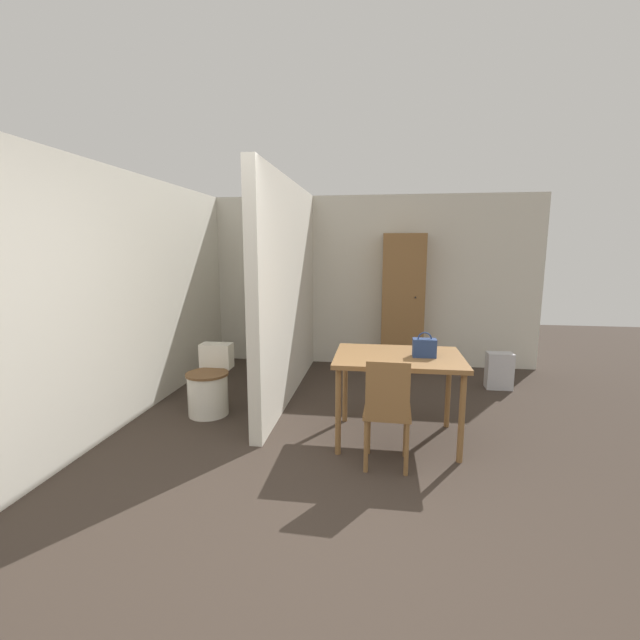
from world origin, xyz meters
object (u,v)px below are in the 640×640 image
(dining_table, at_px, (398,365))
(toilet, at_px, (210,387))
(handbag, at_px, (424,347))
(wooden_cabinet, at_px, (403,303))
(space_heater, at_px, (499,371))
(wooden_chair, at_px, (387,409))

(dining_table, bearing_deg, toilet, 168.93)
(handbag, bearing_deg, wooden_cabinet, 91.75)
(dining_table, relative_size, space_heater, 2.46)
(space_heater, bearing_deg, toilet, -158.83)
(toilet, bearing_deg, handbag, -10.45)
(dining_table, xyz_separation_m, wooden_chair, (-0.10, -0.54, -0.22))
(handbag, distance_m, space_heater, 2.11)
(dining_table, height_order, wooden_chair, wooden_chair)
(wooden_cabinet, bearing_deg, space_heater, -32.79)
(wooden_cabinet, bearing_deg, handbag, -88.25)
(wooden_chair, relative_size, wooden_cabinet, 0.47)
(dining_table, height_order, wooden_cabinet, wooden_cabinet)
(dining_table, xyz_separation_m, handbag, (0.22, -0.02, 0.17))
(handbag, relative_size, space_heater, 0.49)
(handbag, bearing_deg, wooden_chair, -121.69)
(toilet, distance_m, handbag, 2.29)
(handbag, bearing_deg, dining_table, 175.10)
(toilet, height_order, wooden_cabinet, wooden_cabinet)
(wooden_cabinet, bearing_deg, wooden_chair, -94.77)
(toilet, xyz_separation_m, space_heater, (3.28, 1.27, -0.06))
(wooden_chair, distance_m, space_heater, 2.63)
(dining_table, distance_m, wooden_cabinet, 2.43)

